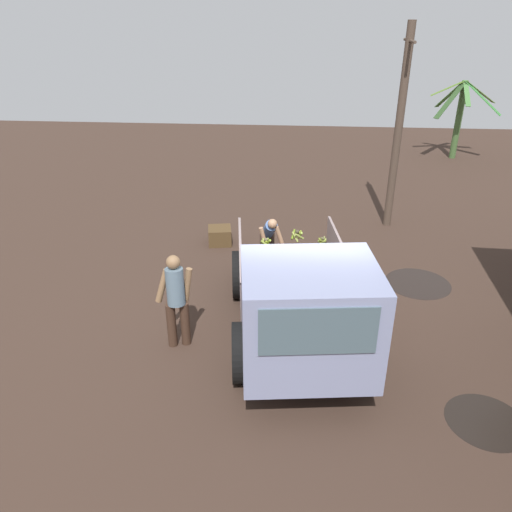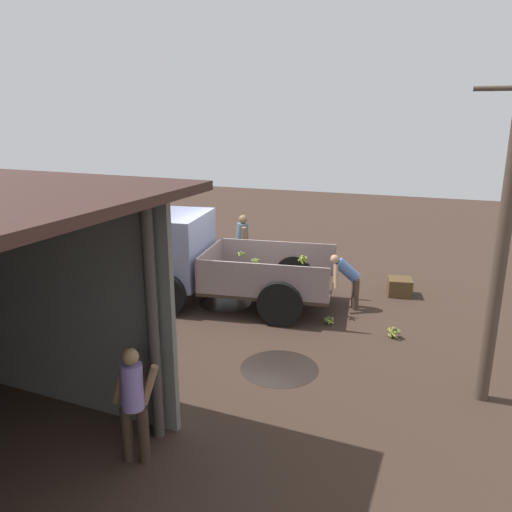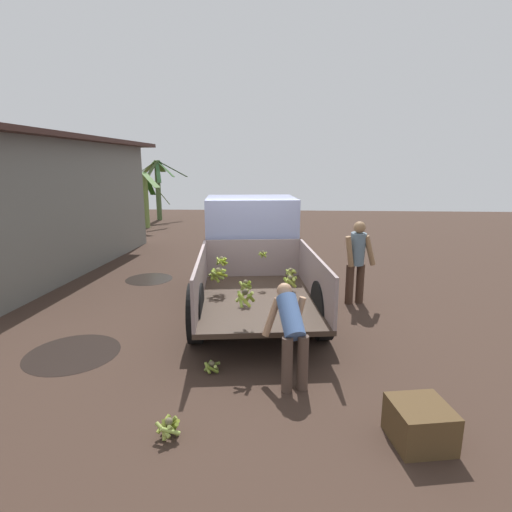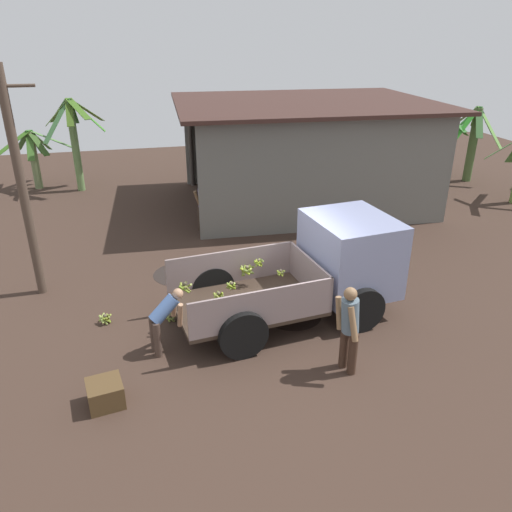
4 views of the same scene
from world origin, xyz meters
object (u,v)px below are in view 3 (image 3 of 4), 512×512
at_px(person_worker_loading, 291,329).
at_px(wooden_crate_0, 420,424).
at_px(cargo_truck, 252,244).
at_px(banana_bunch_on_ground_0, 212,366).
at_px(person_foreground_visitor, 357,259).
at_px(banana_bunch_on_ground_1, 169,427).

bearing_deg(person_worker_loading, wooden_crate_0, -146.21).
relative_size(cargo_truck, banana_bunch_on_ground_0, 21.14).
distance_m(person_foreground_visitor, wooden_crate_0, 4.31).
height_order(cargo_truck, person_worker_loading, cargo_truck).
bearing_deg(cargo_truck, person_foreground_visitor, -110.39).
distance_m(cargo_truck, person_worker_loading, 3.75).
xyz_separation_m(person_foreground_visitor, banana_bunch_on_ground_0, (-2.97, 2.47, -0.86)).
bearing_deg(banana_bunch_on_ground_1, wooden_crate_0, -87.99).
xyz_separation_m(cargo_truck, person_worker_loading, (-3.66, -0.76, -0.38)).
bearing_deg(cargo_truck, wooden_crate_0, -163.57).
height_order(person_worker_loading, banana_bunch_on_ground_0, person_worker_loading).
relative_size(person_worker_loading, banana_bunch_on_ground_1, 4.47).
distance_m(banana_bunch_on_ground_0, wooden_crate_0, 2.70).
bearing_deg(cargo_truck, banana_bunch_on_ground_0, 167.89).
relative_size(banana_bunch_on_ground_0, banana_bunch_on_ground_1, 0.81).
height_order(person_foreground_visitor, person_worker_loading, person_foreground_visitor).
height_order(person_foreground_visitor, wooden_crate_0, person_foreground_visitor).
height_order(person_worker_loading, wooden_crate_0, person_worker_loading).
relative_size(banana_bunch_on_ground_1, wooden_crate_0, 0.50).
xyz_separation_m(banana_bunch_on_ground_1, wooden_crate_0, (0.09, -2.60, 0.09)).
xyz_separation_m(person_worker_loading, banana_bunch_on_ground_0, (0.17, 1.07, -0.65)).
bearing_deg(person_foreground_visitor, banana_bunch_on_ground_1, -49.50).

